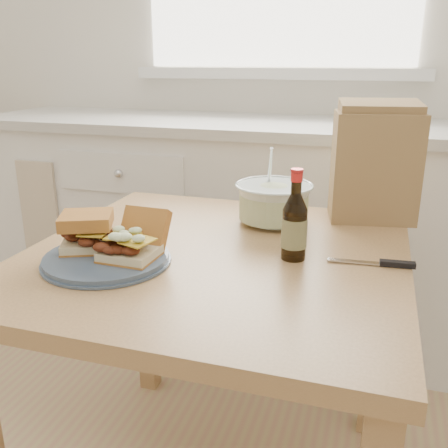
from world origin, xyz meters
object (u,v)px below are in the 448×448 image
(plate, at_px, (107,259))
(beer_bottle, at_px, (294,226))
(dining_table, at_px, (216,292))
(paper_bag, at_px, (375,167))
(coleslaw_bowl, at_px, (274,204))

(plate, bearing_deg, beer_bottle, 20.86)
(dining_table, height_order, paper_bag, paper_bag)
(paper_bag, bearing_deg, plate, -146.95)
(dining_table, relative_size, coleslaw_bowl, 4.13)
(plate, xyz_separation_m, paper_bag, (0.56, 0.52, 0.14))
(dining_table, relative_size, plate, 3.18)
(plate, relative_size, paper_bag, 0.93)
(plate, bearing_deg, coleslaw_bowl, 52.86)
(beer_bottle, distance_m, paper_bag, 0.41)
(beer_bottle, bearing_deg, coleslaw_bowl, 128.22)
(beer_bottle, height_order, paper_bag, paper_bag)
(plate, distance_m, coleslaw_bowl, 0.50)
(plate, height_order, paper_bag, paper_bag)
(dining_table, height_order, plate, plate)
(coleslaw_bowl, height_order, paper_bag, paper_bag)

